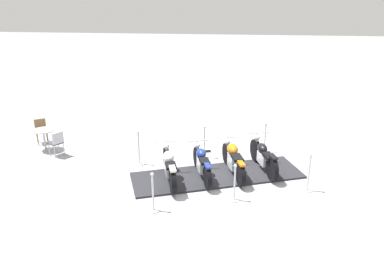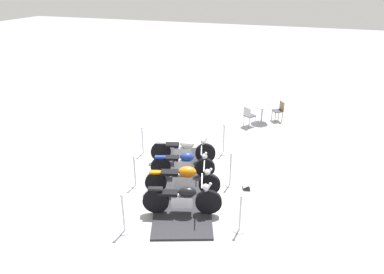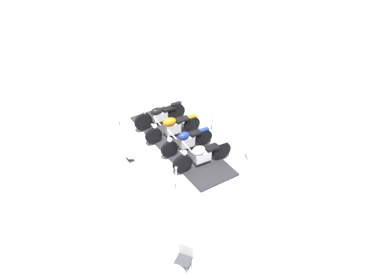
{
  "view_description": "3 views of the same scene",
  "coord_description": "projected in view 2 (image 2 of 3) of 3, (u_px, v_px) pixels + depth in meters",
  "views": [
    {
      "loc": [
        -0.37,
        10.71,
        5.34
      ],
      "look_at": [
        0.82,
        -0.37,
        1.11
      ],
      "focal_mm": 36.47,
      "sensor_mm": 36.0,
      "label": 1
    },
    {
      "loc": [
        -9.0,
        -3.47,
        6.03
      ],
      "look_at": [
        2.08,
        0.42,
        0.72
      ],
      "focal_mm": 33.6,
      "sensor_mm": 36.0,
      "label": 2
    },
    {
      "loc": [
        12.61,
        -2.36,
        9.79
      ],
      "look_at": [
        1.14,
        0.2,
        1.14
      ],
      "focal_mm": 40.32,
      "sensor_mm": 36.0,
      "label": 3
    }
  ],
  "objects": [
    {
      "name": "ground_plane",
      "position": [
        183.0,
        185.0,
        11.27
      ],
      "size": [
        80.0,
        80.0,
        0.0
      ],
      "primitive_type": "plane",
      "color": "#A8AAB2"
    },
    {
      "name": "display_platform",
      "position": [
        183.0,
        185.0,
        11.26
      ],
      "size": [
        5.4,
        3.28,
        0.06
      ],
      "primitive_type": "cube",
      "rotation": [
        0.0,
        0.0,
        0.35
      ],
      "color": "#28282D",
      "rests_on": "ground_plane"
    },
    {
      "name": "motorcycle_black",
      "position": [
        183.0,
        199.0,
        9.71
      ],
      "size": [
        0.89,
        2.09,
        1.05
      ],
      "rotation": [
        0.0,
        0.0,
        -1.27
      ],
      "color": "black",
      "rests_on": "display_platform"
    },
    {
      "name": "motorcycle_copper",
      "position": [
        183.0,
        179.0,
        10.6
      ],
      "size": [
        0.85,
        2.2,
        0.95
      ],
      "rotation": [
        0.0,
        0.0,
        -1.29
      ],
      "color": "black",
      "rests_on": "display_platform"
    },
    {
      "name": "motorcycle_navy",
      "position": [
        184.0,
        164.0,
        11.51
      ],
      "size": [
        0.86,
        2.02,
        0.95
      ],
      "rotation": [
        0.0,
        0.0,
        -1.27
      ],
      "color": "black",
      "rests_on": "display_platform"
    },
    {
      "name": "motorcycle_cream",
      "position": [
        184.0,
        150.0,
        12.41
      ],
      "size": [
        0.87,
        2.2,
        1.02
      ],
      "rotation": [
        0.0,
        0.0,
        -1.29
      ],
      "color": "black",
      "rests_on": "display_platform"
    },
    {
      "name": "stanchion_left_mid",
      "position": [
        135.0,
        176.0,
        11.1
      ],
      "size": [
        0.31,
        0.31,
        1.07
      ],
      "color": "silver",
      "rests_on": "ground_plane"
    },
    {
      "name": "stanchion_right_front",
      "position": [
        240.0,
        219.0,
        9.14
      ],
      "size": [
        0.31,
        0.31,
        1.06
      ],
      "color": "silver",
      "rests_on": "ground_plane"
    },
    {
      "name": "stanchion_left_rear",
      "position": [
        143.0,
        146.0,
        13.11
      ],
      "size": [
        0.33,
        0.33,
        1.09
      ],
      "color": "silver",
      "rests_on": "ground_plane"
    },
    {
      "name": "stanchion_left_front",
      "position": [
        124.0,
        219.0,
        9.09
      ],
      "size": [
        0.32,
        0.32,
        1.14
      ],
      "color": "silver",
      "rests_on": "ground_plane"
    },
    {
      "name": "stanchion_right_mid",
      "position": [
        230.0,
        175.0,
        11.13
      ],
      "size": [
        0.32,
        0.32,
        1.14
      ],
      "color": "silver",
      "rests_on": "ground_plane"
    },
    {
      "name": "stanchion_right_rear",
      "position": [
        223.0,
        145.0,
        13.14
      ],
      "size": [
        0.34,
        0.34,
        1.15
      ],
      "color": "silver",
      "rests_on": "ground_plane"
    },
    {
      "name": "info_placard",
      "position": [
        247.0,
        186.0,
        11.1
      ],
      "size": [
        0.37,
        0.33,
        0.2
      ],
      "rotation": [
        0.0,
        0.0,
        3.49
      ],
      "color": "#333338",
      "rests_on": "ground_plane"
    },
    {
      "name": "cafe_table",
      "position": [
        262.0,
        110.0,
        15.9
      ],
      "size": [
        0.74,
        0.74,
        0.76
      ],
      "color": "#B7B7BC",
      "rests_on": "ground_plane"
    },
    {
      "name": "cafe_chair_near_table",
      "position": [
        249.0,
        115.0,
        15.48
      ],
      "size": [
        0.56,
        0.56,
        0.88
      ],
      "rotation": [
        0.0,
        0.0,
        -0.61
      ],
      "color": "#B7B7BC",
      "rests_on": "ground_plane"
    },
    {
      "name": "cafe_chair_across_table",
      "position": [
        279.0,
        110.0,
        16.09
      ],
      "size": [
        0.55,
        0.55,
        0.89
      ],
      "rotation": [
        0.0,
        0.0,
        2.14
      ],
      "color": "olive",
      "rests_on": "ground_plane"
    }
  ]
}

